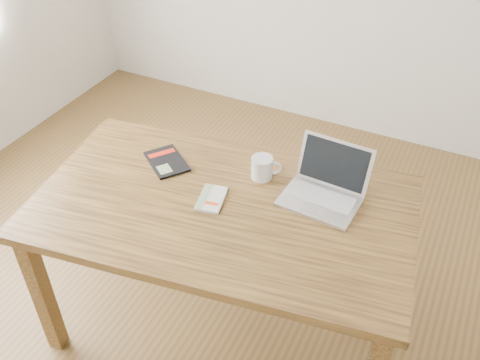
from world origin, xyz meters
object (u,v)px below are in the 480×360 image
at_px(coffee_mug, 263,167).
at_px(laptop, 325,188).
at_px(white_guidebook, 211,199).
at_px(black_guidebook, 167,161).
at_px(desk, 223,220).

bearing_deg(coffee_mug, laptop, -24.07).
height_order(white_guidebook, laptop, laptop).
xyz_separation_m(white_guidebook, coffee_mug, (0.13, 0.23, 0.05)).
relative_size(black_guidebook, coffee_mug, 2.01).
xyz_separation_m(laptop, coffee_mug, (-0.28, 0.00, 0.01)).
bearing_deg(white_guidebook, coffee_mug, 49.56).
relative_size(white_guidebook, coffee_mug, 1.41).
bearing_deg(laptop, desk, -143.35).
height_order(black_guidebook, laptop, laptop).
distance_m(desk, black_guidebook, 0.39).
bearing_deg(white_guidebook, black_guidebook, 143.38).
relative_size(white_guidebook, laptop, 0.56).
distance_m(white_guidebook, black_guidebook, 0.33).
height_order(laptop, coffee_mug, laptop).
height_order(white_guidebook, coffee_mug, coffee_mug).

